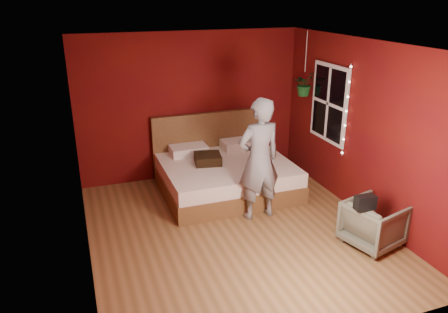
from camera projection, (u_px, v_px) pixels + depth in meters
floor at (236, 231)px, 6.23m from camera, size 4.50×4.50×0.00m
room_walls at (237, 118)px, 5.64m from camera, size 4.04×4.54×2.62m
window at (329, 103)px, 7.12m from camera, size 0.05×0.97×1.27m
fairy_lights at (346, 111)px, 6.65m from camera, size 0.04×0.04×1.45m
bed at (224, 173)px, 7.45m from camera, size 2.13×1.81×1.17m
person at (259, 160)px, 6.33m from camera, size 0.71×0.50×1.84m
armchair at (373, 224)px, 5.81m from camera, size 0.84×0.83×0.63m
handbag at (365, 202)px, 5.50m from camera, size 0.27×0.15×0.19m
throw_pillow at (208, 159)px, 7.24m from camera, size 0.49×0.49×0.15m
hanging_plant at (304, 84)px, 7.56m from camera, size 0.48×0.45×1.10m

